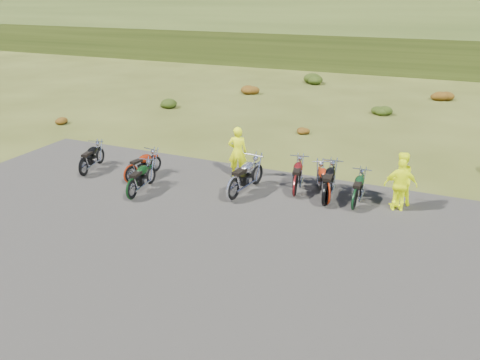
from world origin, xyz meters
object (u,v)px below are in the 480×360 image
at_px(motorcycle_3, 233,201).
at_px(person_middle, 237,153).
at_px(motorcycle_0, 85,176).
at_px(motorcycle_7, 353,210).

xyz_separation_m(motorcycle_3, person_middle, (-0.74, 2.00, 0.92)).
xyz_separation_m(motorcycle_0, motorcycle_3, (5.85, 0.22, 0.00)).
bearing_deg(person_middle, motorcycle_0, 6.01).
bearing_deg(person_middle, motorcycle_3, 92.91).
bearing_deg(motorcycle_0, person_middle, -79.85).
bearing_deg(person_middle, motorcycle_7, 148.19).
xyz_separation_m(motorcycle_0, person_middle, (5.12, 2.21, 0.92)).
height_order(motorcycle_0, motorcycle_7, motorcycle_0).
height_order(motorcycle_0, person_middle, person_middle).
distance_m(motorcycle_7, person_middle, 4.65).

